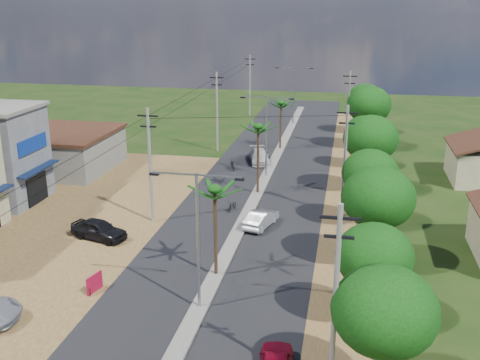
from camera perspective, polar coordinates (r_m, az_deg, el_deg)
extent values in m
plane|color=black|center=(32.43, -4.13, -12.93)|extent=(160.00, 160.00, 0.00)
cube|color=black|center=(45.62, 0.77, -3.44)|extent=(12.00, 110.00, 0.04)
cube|color=#605E56|center=(48.36, 1.41, -2.10)|extent=(1.00, 90.00, 0.18)
cube|color=brown|center=(44.69, -20.31, -5.08)|extent=(18.00, 46.00, 0.04)
cube|color=brown|center=(45.00, 11.51, -4.14)|extent=(5.00, 90.00, 0.03)
cube|color=#0F1C3E|center=(49.83, -19.77, 1.07)|extent=(0.80, 5.40, 0.15)
cube|color=black|center=(50.52, -19.90, -0.87)|extent=(0.10, 3.00, 2.40)
cube|color=navy|center=(49.47, -20.34, 3.41)|extent=(0.12, 4.20, 1.20)
cube|color=#605E56|center=(60.16, -17.69, 2.75)|extent=(10.00, 10.00, 3.60)
cube|color=black|center=(59.70, -17.87, 4.60)|extent=(10.40, 10.40, 0.30)
ellipsoid|color=black|center=(24.14, 14.48, -12.75)|extent=(4.40, 4.40, 3.74)
cylinder|color=black|center=(30.61, 13.19, -11.25)|extent=(0.28, 0.28, 3.85)
ellipsoid|color=black|center=(29.62, 13.48, -7.52)|extent=(4.00, 4.00, 3.40)
cylinder|color=black|center=(36.79, 13.57, -5.56)|extent=(0.28, 0.28, 4.55)
ellipsoid|color=black|center=(35.86, 13.87, -1.74)|extent=(4.60, 4.60, 3.91)
cylinder|color=black|center=(43.38, 12.86, -2.22)|extent=(0.28, 0.28, 4.06)
ellipsoid|color=black|center=(42.66, 13.07, 0.71)|extent=(4.20, 4.20, 3.57)
cylinder|color=black|center=(50.89, 12.93, 1.17)|extent=(0.28, 0.28, 4.76)
ellipsoid|color=black|center=(50.20, 13.14, 4.15)|extent=(4.80, 4.80, 4.08)
cylinder|color=black|center=(58.74, 12.33, 2.86)|extent=(0.28, 0.28, 3.64)
ellipsoid|color=black|center=(58.25, 12.47, 4.83)|extent=(3.80, 3.80, 3.23)
cylinder|color=black|center=(66.39, 12.81, 5.09)|extent=(0.28, 0.28, 4.90)
ellipsoid|color=black|center=(65.85, 12.98, 7.46)|extent=(5.00, 5.00, 4.25)
cylinder|color=black|center=(74.27, 12.44, 6.21)|extent=(0.28, 0.28, 4.34)
ellipsoid|color=black|center=(73.83, 12.57, 8.10)|extent=(4.40, 4.40, 3.74)
cylinder|color=black|center=(34.57, -2.51, -5.47)|extent=(0.22, 0.22, 5.80)
cylinder|color=black|center=(49.32, 1.83, 1.96)|extent=(0.22, 0.22, 6.20)
cylinder|color=black|center=(64.78, 4.14, 5.45)|extent=(0.22, 0.22, 5.50)
cylinder|color=gray|center=(30.58, -4.30, -6.47)|extent=(0.16, 0.16, 8.00)
cube|color=gray|center=(28.91, -2.18, 0.39)|extent=(2.40, 0.08, 0.08)
cube|color=gray|center=(29.54, -6.72, 0.65)|extent=(2.40, 0.08, 0.08)
cube|color=black|center=(28.72, -0.04, 0.07)|extent=(0.50, 0.18, 0.12)
cube|color=black|center=(29.91, -8.72, 0.59)|extent=(0.50, 0.18, 0.12)
cylinder|color=gray|center=(53.87, 2.71, 4.31)|extent=(0.16, 0.16, 8.00)
cube|color=gray|center=(52.94, 4.07, 8.35)|extent=(2.40, 0.08, 0.08)
cube|color=gray|center=(53.29, 1.48, 8.45)|extent=(2.40, 0.08, 0.08)
cube|color=black|center=(52.84, 5.26, 8.19)|extent=(0.50, 0.18, 0.12)
cube|color=black|center=(53.50, 0.31, 8.38)|extent=(0.50, 0.18, 0.12)
cylinder|color=gray|center=(78.23, 5.46, 8.48)|extent=(0.16, 0.16, 8.00)
cube|color=gray|center=(77.59, 6.44, 11.28)|extent=(2.40, 0.08, 0.08)
cube|color=gray|center=(77.82, 4.65, 11.36)|extent=(2.40, 0.08, 0.08)
cube|color=black|center=(77.52, 7.26, 11.17)|extent=(0.50, 0.18, 0.12)
cube|color=black|center=(77.97, 3.83, 11.31)|extent=(0.50, 0.18, 0.12)
cylinder|color=#605E56|center=(43.20, -9.10, 1.38)|extent=(0.24, 0.24, 9.00)
cube|color=black|center=(42.28, -9.36, 6.45)|extent=(1.60, 0.12, 0.12)
cube|color=black|center=(42.44, -9.31, 5.39)|extent=(1.20, 0.12, 0.12)
cylinder|color=#605E56|center=(63.71, -2.35, 6.88)|extent=(0.24, 0.24, 9.00)
cube|color=black|center=(63.09, -2.40, 10.36)|extent=(1.60, 0.12, 0.12)
cube|color=black|center=(63.20, -2.39, 9.64)|extent=(1.20, 0.12, 0.12)
cylinder|color=#605E56|center=(84.00, 1.00, 9.54)|extent=(0.24, 0.24, 9.00)
cube|color=black|center=(83.53, 1.02, 12.19)|extent=(1.60, 0.12, 0.12)
cube|color=black|center=(83.61, 1.02, 11.65)|extent=(1.20, 0.12, 0.12)
cylinder|color=#605E56|center=(24.07, 9.62, -12.50)|extent=(0.24, 0.24, 9.00)
cube|color=black|center=(22.37, 10.13, -3.84)|extent=(1.60, 0.12, 0.12)
cube|color=black|center=(22.68, 10.02, -5.72)|extent=(1.20, 0.12, 0.12)
cylinder|color=#605E56|center=(44.50, 10.58, 1.78)|extent=(0.24, 0.24, 9.00)
cube|color=black|center=(43.61, 10.87, 6.71)|extent=(1.60, 0.12, 0.12)
cube|color=black|center=(43.76, 10.81, 5.68)|extent=(1.20, 0.12, 0.12)
cylinder|color=#605E56|center=(65.95, 10.92, 6.95)|extent=(0.24, 0.24, 9.00)
cube|color=black|center=(65.35, 11.12, 10.31)|extent=(1.60, 0.12, 0.12)
cube|color=black|center=(65.45, 11.08, 9.61)|extent=(1.20, 0.12, 0.12)
imported|color=#95979C|center=(42.86, 2.15, -3.98)|extent=(2.39, 4.19, 1.30)
imported|color=#B5B5B1|center=(59.77, 1.96, 2.39)|extent=(3.11, 5.06, 1.37)
imported|color=black|center=(41.94, -14.15, -4.93)|extent=(4.58, 2.78, 1.46)
imported|color=black|center=(46.18, -0.80, -2.66)|extent=(0.84, 1.64, 0.82)
imported|color=black|center=(57.13, -0.78, 1.51)|extent=(1.12, 1.81, 1.05)
cube|color=maroon|center=(34.85, -14.56, -10.12)|extent=(0.41, 1.35, 1.14)
cylinder|color=black|center=(34.49, -14.96, -11.00)|extent=(0.04, 0.04, 0.57)
cylinder|color=black|center=(35.47, -14.09, -10.07)|extent=(0.04, 0.04, 0.57)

